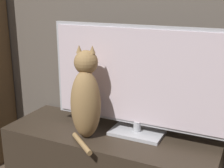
{
  "coord_description": "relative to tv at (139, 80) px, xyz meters",
  "views": [
    {
      "loc": [
        0.75,
        -0.56,
        1.28
      ],
      "look_at": [
        0.03,
        0.93,
        0.79
      ],
      "focal_mm": 50.0,
      "sensor_mm": 36.0,
      "label": 1
    }
  ],
  "objects": [
    {
      "name": "tv_stand",
      "position": [
        -0.15,
        -0.07,
        -0.57
      ],
      "size": [
        1.27,
        0.46,
        0.47
      ],
      "color": "#33281E",
      "rests_on": "ground_plane"
    },
    {
      "name": "cat",
      "position": [
        -0.25,
        -0.16,
        -0.09
      ],
      "size": [
        0.24,
        0.31,
        0.53
      ],
      "rotation": [
        0.0,
        0.0,
        0.29
      ],
      "color": "#997547",
      "rests_on": "tv_stand"
    },
    {
      "name": "tv",
      "position": [
        0.0,
        0.0,
        0.0
      ],
      "size": [
        1.07,
        0.19,
        0.64
      ],
      "color": "#B7B7BC",
      "rests_on": "tv_stand"
    }
  ]
}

